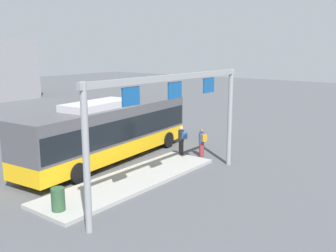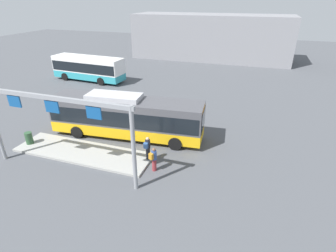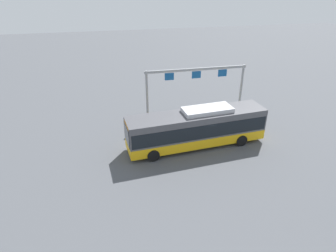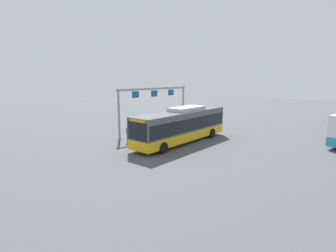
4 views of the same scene
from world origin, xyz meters
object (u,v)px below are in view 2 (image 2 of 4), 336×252
trash_bin (29,138)px  person_boarding (148,148)px  bus_background_left (88,67)px  bus_main (126,115)px  person_waiting_near (154,159)px

trash_bin → person_boarding: bearing=5.2°
bus_background_left → trash_bin: 17.11m
bus_main → bus_background_left: bus_main is taller
bus_background_left → person_boarding: bearing=137.6°
person_boarding → person_waiting_near: bearing=-133.7°
bus_background_left → trash_bin: bearing=112.5°
bus_main → person_boarding: bearing=-49.3°
bus_main → trash_bin: 7.39m
person_boarding → person_waiting_near: 1.20m
bus_main → person_boarding: size_ratio=7.24×
bus_main → bus_background_left: size_ratio=1.23×
bus_background_left → trash_bin: (5.45, -16.18, -1.17)m
bus_main → trash_bin: size_ratio=13.43×
bus_background_left → person_boarding: size_ratio=5.89×
bus_background_left → person_boarding: bus_background_left is taller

